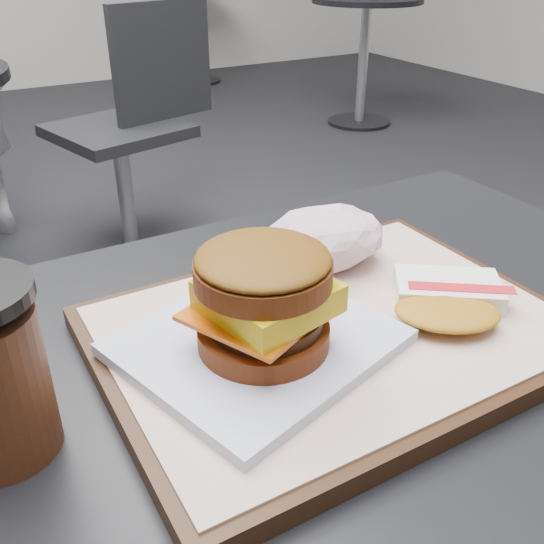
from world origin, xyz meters
The scene contains 8 objects.
customer_table centered at (0.00, 0.00, 0.58)m, with size 0.80×0.60×0.77m.
serving_tray centered at (0.01, 0.03, 0.78)m, with size 0.38×0.28×0.02m.
breakfast_sandwich centered at (-0.06, 0.02, 0.83)m, with size 0.23×0.22×0.09m.
hash_brown centered at (0.10, 0.00, 0.80)m, with size 0.14×0.13×0.02m.
crumpled_wrapper centered at (0.06, 0.12, 0.82)m, with size 0.12×0.09×0.05m, color silver, non-canonical shape.
neighbor_chair centered at (0.41, 1.82, 0.51)m, with size 0.64×0.51×0.88m.
bg_table_near centered at (2.20, 2.80, 0.56)m, with size 0.66×0.66×0.75m.
bg_table_far centered at (1.80, 4.50, 0.56)m, with size 0.66×0.66×0.75m.
Camera 1 is at (-0.25, -0.31, 1.07)m, focal length 40.00 mm.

